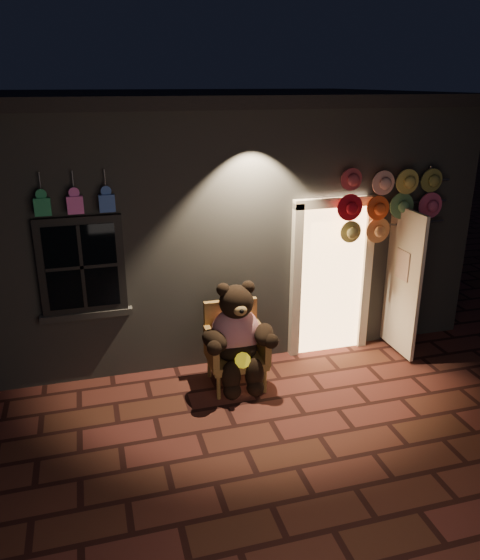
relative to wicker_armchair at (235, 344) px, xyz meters
name	(u,v)px	position (x,y,z in m)	size (l,w,h in m)	color
ground	(270,420)	(0.16, -0.95, -0.52)	(60.00, 60.00, 0.00)	#582621
shop_building	(196,200)	(0.16, 3.04, 1.22)	(7.30, 5.95, 3.51)	slate
wicker_armchair	(235,344)	(0.00, 0.00, 0.00)	(0.73, 0.66, 1.04)	#A2783F
teddy_bear	(237,336)	(0.00, -0.13, 0.18)	(0.98, 0.76, 1.35)	#B0122C
hat_rack	(389,203)	(2.19, 0.33, 1.60)	(1.62, 0.22, 2.58)	#59595E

